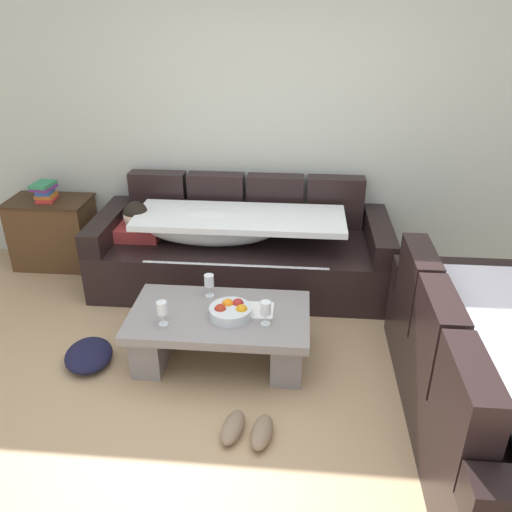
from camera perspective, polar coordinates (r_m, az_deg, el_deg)
name	(u,v)px	position (r m, az deg, el deg)	size (l,w,h in m)	color
ground_plane	(244,417)	(3.26, -1.28, -17.31)	(14.00, 14.00, 0.00)	tan
back_wall	(270,116)	(4.59, 1.54, 15.10)	(9.00, 0.10, 2.70)	beige
couch_along_wall	(237,249)	(4.44, -2.13, 0.74)	(2.46, 0.92, 0.88)	black
couch_near_window	(496,386)	(3.24, 24.85, -12.82)	(0.92, 2.02, 0.88)	black
coffee_table	(220,331)	(3.56, -4.00, -8.18)	(1.20, 0.68, 0.38)	gray
fruit_bowl	(231,311)	(3.42, -2.78, -6.03)	(0.28, 0.28, 0.10)	silver
wine_glass_near_left	(162,309)	(3.35, -10.30, -5.75)	(0.07, 0.07, 0.17)	silver
wine_glass_near_right	(266,309)	(3.30, 1.08, -5.84)	(0.07, 0.07, 0.17)	silver
wine_glass_far_back	(209,282)	(3.61, -5.18, -2.81)	(0.07, 0.07, 0.17)	silver
open_magazine	(253,310)	(3.49, -0.38, -5.98)	(0.28, 0.21, 0.01)	white
side_cabinet	(54,232)	(5.13, -21.34, 2.44)	(0.72, 0.44, 0.64)	#50341C
book_stack_on_cabinet	(45,191)	(5.00, -22.21, 6.65)	(0.19, 0.23, 0.16)	red
pair_of_shoes	(247,430)	(3.13, -0.97, -18.56)	(0.33, 0.31, 0.09)	#8C7259
crumpled_garment	(89,355)	(3.80, -17.91, -10.32)	(0.40, 0.32, 0.12)	#191933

